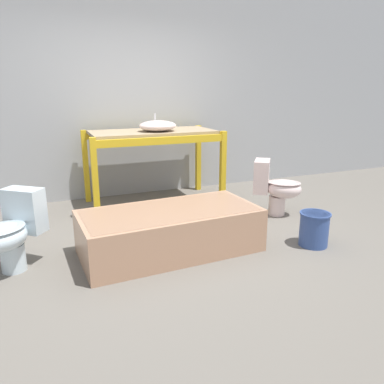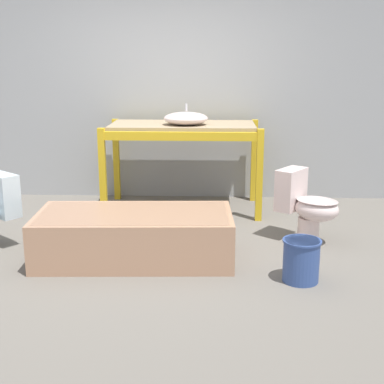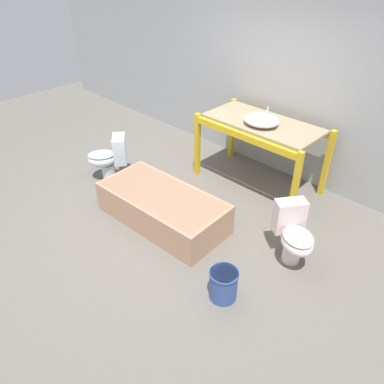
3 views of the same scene
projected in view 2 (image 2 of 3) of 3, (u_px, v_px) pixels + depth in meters
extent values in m
plane|color=#666059|center=(147.00, 249.00, 4.91)|extent=(12.00, 12.00, 0.00)
cube|color=#9EA0A3|center=(165.00, 67.00, 6.41)|extent=(10.80, 0.08, 3.20)
cube|color=gold|center=(103.00, 174.00, 5.72)|extent=(0.07, 0.07, 0.99)
cube|color=gold|center=(259.00, 175.00, 5.66)|extent=(0.07, 0.07, 0.99)
cube|color=gold|center=(116.00, 160.00, 6.52)|extent=(0.07, 0.07, 0.99)
cube|color=gold|center=(254.00, 161.00, 6.45)|extent=(0.07, 0.07, 0.99)
cube|color=gold|center=(180.00, 136.00, 5.59)|extent=(1.67, 0.06, 0.09)
cube|color=gold|center=(185.00, 126.00, 6.39)|extent=(1.67, 0.06, 0.09)
cube|color=#998466|center=(183.00, 125.00, 5.97)|extent=(1.60, 0.75, 0.04)
ellipsoid|color=silver|center=(186.00, 118.00, 5.85)|extent=(0.49, 0.43, 0.14)
cylinder|color=silver|center=(186.00, 107.00, 5.94)|extent=(0.02, 0.02, 0.08)
cube|color=tan|center=(135.00, 236.00, 4.63)|extent=(1.71, 0.87, 0.42)
cube|color=#977056|center=(134.00, 222.00, 4.60)|extent=(1.63, 0.79, 0.17)
cylinder|color=silver|center=(308.00, 229.00, 5.09)|extent=(0.20, 0.20, 0.24)
ellipsoid|color=silver|center=(317.00, 209.00, 4.99)|extent=(0.54, 0.52, 0.23)
ellipsoid|color=#BBA7A3|center=(317.00, 201.00, 4.97)|extent=(0.51, 0.49, 0.03)
cube|color=silver|center=(291.00, 189.00, 5.12)|extent=(0.34, 0.38, 0.40)
cube|color=silver|center=(2.00, 195.00, 4.90)|extent=(0.38, 0.35, 0.40)
cylinder|color=#334C8C|center=(301.00, 261.00, 4.17)|extent=(0.28, 0.28, 0.34)
cylinder|color=#334C8C|center=(302.00, 241.00, 4.13)|extent=(0.30, 0.30, 0.02)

